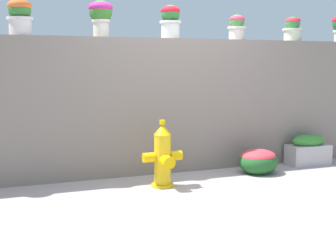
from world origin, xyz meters
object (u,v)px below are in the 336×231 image
object	(u,v)px
potted_plant_1	(20,14)
planter_box	(308,150)
potted_plant_4	(237,26)
potted_plant_3	(170,19)
potted_plant_2	(101,14)
potted_plant_5	(293,28)
fire_hydrant	(163,157)
flower_bush_left	(258,160)

from	to	relation	value
potted_plant_1	planter_box	size ratio (longest dim) A/B	0.70
potted_plant_4	potted_plant_3	bearing A→B (deg)	-178.51
potted_plant_2	potted_plant_5	xyz separation A→B (m)	(2.80, 0.00, -0.10)
potted_plant_2	potted_plant_5	distance (m)	2.81
potted_plant_1	planter_box	world-z (taller)	potted_plant_1
potted_plant_1	potted_plant_4	size ratio (longest dim) A/B	1.22
potted_plant_3	potted_plant_5	bearing A→B (deg)	1.15
potted_plant_4	fire_hydrant	distance (m)	2.22
potted_plant_1	fire_hydrant	bearing A→B (deg)	-26.64
potted_plant_1	flower_bush_left	world-z (taller)	potted_plant_1
flower_bush_left	potted_plant_2	bearing A→B (deg)	163.03
potted_plant_2	planter_box	bearing A→B (deg)	-7.94
potted_plant_2	flower_bush_left	xyz separation A→B (m)	(1.92, -0.58, -1.86)
potted_plant_4	fire_hydrant	world-z (taller)	potted_plant_4
potted_plant_1	potted_plant_5	size ratio (longest dim) A/B	1.19
potted_plant_2	potted_plant_3	xyz separation A→B (m)	(0.90, -0.03, -0.04)
potted_plant_3	planter_box	xyz separation A→B (m)	(1.94, -0.36, -1.78)
potted_plant_1	potted_plant_2	bearing A→B (deg)	1.28
potted_plant_2	potted_plant_4	size ratio (longest dim) A/B	1.30
potted_plant_4	potted_plant_5	bearing A→B (deg)	0.78
potted_plant_2	planter_box	size ratio (longest dim) A/B	0.75
potted_plant_3	potted_plant_4	xyz separation A→B (m)	(0.99, 0.03, -0.06)
potted_plant_3	planter_box	world-z (taller)	potted_plant_3
fire_hydrant	potted_plant_1	bearing A→B (deg)	153.36
potted_plant_1	fire_hydrant	distance (m)	2.33
potted_plant_2	potted_plant_4	xyz separation A→B (m)	(1.89, -0.01, -0.10)
potted_plant_1	potted_plant_5	world-z (taller)	potted_plant_1
potted_plant_1	potted_plant_2	distance (m)	0.95
potted_plant_2	flower_bush_left	distance (m)	2.73
potted_plant_3	flower_bush_left	world-z (taller)	potted_plant_3
potted_plant_5	planter_box	bearing A→B (deg)	-85.09
potted_plant_4	flower_bush_left	distance (m)	1.85
potted_plant_2	planter_box	world-z (taller)	potted_plant_2
potted_plant_5	flower_bush_left	distance (m)	2.06
potted_plant_2	planter_box	distance (m)	3.40
potted_plant_1	potted_plant_4	world-z (taller)	potted_plant_1
flower_bush_left	fire_hydrant	bearing A→B (deg)	-172.50
potted_plant_2	potted_plant_4	world-z (taller)	potted_plant_2
potted_plant_1	potted_plant_4	bearing A→B (deg)	0.27
potted_plant_1	potted_plant_3	size ratio (longest dim) A/B	0.98
potted_plant_4	potted_plant_5	xyz separation A→B (m)	(0.92, 0.01, -0.00)
flower_bush_left	planter_box	bearing A→B (deg)	11.57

